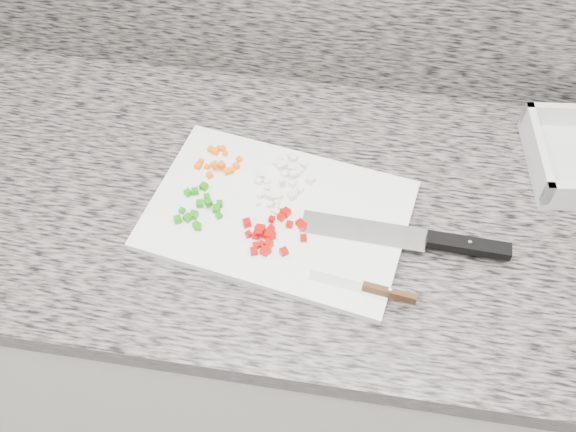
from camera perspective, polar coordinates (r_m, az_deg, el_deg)
name	(u,v)px	position (r m, az deg, el deg)	size (l,w,h in m)	color
cabinet	(318,329)	(1.48, 2.70, -9.99)	(3.92, 0.62, 0.86)	silver
countertop	(328,209)	(1.10, 3.59, 0.60)	(3.96, 0.64, 0.04)	#68625B
cutting_board	(278,215)	(1.05, -0.90, 0.13)	(0.42, 0.28, 0.01)	white
carrot_pile	(218,162)	(1.12, -6.24, 4.83)	(0.08, 0.08, 0.02)	#FF6E05
onion_pile	(286,178)	(1.08, -0.21, 3.42)	(0.10, 0.11, 0.02)	white
green_pepper_pile	(200,207)	(1.06, -7.84, 0.79)	(0.08, 0.10, 0.02)	#1C810B
red_pepper_pile	(271,233)	(1.02, -1.48, -1.51)	(0.11, 0.10, 0.02)	#BB0702
garlic_pile	(271,205)	(1.05, -1.55, 0.96)	(0.04, 0.04, 0.01)	#F9EEC0
chef_knife	(432,240)	(1.03, 12.67, -2.13)	(0.33, 0.05, 0.02)	silver
paring_knife	(376,290)	(0.97, 7.80, -6.51)	(0.16, 0.04, 0.02)	silver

